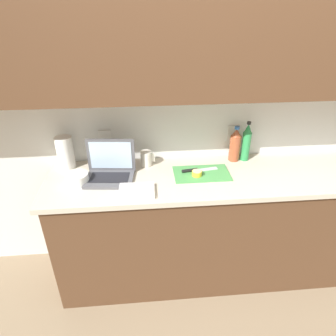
{
  "coord_description": "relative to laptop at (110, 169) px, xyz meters",
  "views": [
    {
      "loc": [
        -0.49,
        -1.72,
        1.97
      ],
      "look_at": [
        -0.34,
        -0.01,
        0.99
      ],
      "focal_mm": 32.0,
      "sensor_mm": 36.0,
      "label": 1
    }
  ],
  "objects": [
    {
      "name": "bottle_green_soda",
      "position": [
        0.98,
        0.16,
        0.08
      ],
      "size": [
        0.06,
        0.06,
        0.3
      ],
      "color": "#2D934C",
      "rests_on": "counter_unit"
    },
    {
      "name": "counter_unit",
      "position": [
        0.74,
        -0.04,
        -0.5
      ],
      "size": [
        2.32,
        0.58,
        0.91
      ],
      "color": "brown",
      "rests_on": "ground_plane"
    },
    {
      "name": "bowl_white",
      "position": [
        -0.21,
        -0.06,
        -0.03
      ],
      "size": [
        0.14,
        0.14,
        0.07
      ],
      "color": "white",
      "rests_on": "counter_unit"
    },
    {
      "name": "paper_towel_roll",
      "position": [
        -0.32,
        0.16,
        0.06
      ],
      "size": [
        0.11,
        0.11,
        0.23
      ],
      "color": "white",
      "rests_on": "counter_unit"
    },
    {
      "name": "wall_back",
      "position": [
        0.72,
        0.18,
        0.59
      ],
      "size": [
        5.2,
        0.38,
        2.6
      ],
      "color": "white",
      "rests_on": "ground_plane"
    },
    {
      "name": "knife",
      "position": [
        0.57,
        0.01,
        -0.04
      ],
      "size": [
        0.26,
        0.07,
        0.02
      ],
      "rotation": [
        0.0,
        0.0,
        0.16
      ],
      "color": "silver",
      "rests_on": "cutting_board"
    },
    {
      "name": "cutting_board",
      "position": [
        0.62,
        -0.02,
        -0.06
      ],
      "size": [
        0.38,
        0.22,
        0.01
      ],
      "primitive_type": "cube",
      "color": "#4C9E51",
      "rests_on": "counter_unit"
    },
    {
      "name": "lemon_half_cut",
      "position": [
        0.58,
        -0.05,
        -0.03
      ],
      "size": [
        0.07,
        0.07,
        0.04
      ],
      "color": "yellow",
      "rests_on": "cutting_board"
    },
    {
      "name": "dish_towel",
      "position": [
        0.17,
        -0.21,
        -0.05
      ],
      "size": [
        0.22,
        0.17,
        0.02
      ],
      "primitive_type": "cube",
      "rotation": [
        0.0,
        0.0,
        -0.03
      ],
      "color": "white",
      "rests_on": "counter_unit"
    },
    {
      "name": "measuring_cup",
      "position": [
        0.25,
        0.14,
        -0.01
      ],
      "size": [
        0.1,
        0.08,
        0.11
      ],
      "color": "silver",
      "rests_on": "counter_unit"
    },
    {
      "name": "bottle_oil_tall",
      "position": [
        0.9,
        0.16,
        0.06
      ],
      "size": [
        0.08,
        0.08,
        0.27
      ],
      "color": "#A34C2D",
      "rests_on": "counter_unit"
    },
    {
      "name": "ground_plane",
      "position": [
        0.72,
        -0.04,
        -0.97
      ],
      "size": [
        12.0,
        12.0,
        0.0
      ],
      "primitive_type": "plane",
      "color": "#847056",
      "rests_on": "ground"
    },
    {
      "name": "laptop",
      "position": [
        0.0,
        0.0,
        0.0
      ],
      "size": [
        0.34,
        0.27,
        0.25
      ],
      "rotation": [
        0.0,
        0.0,
        -0.1
      ],
      "color": "#515156",
      "rests_on": "counter_unit"
    }
  ]
}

